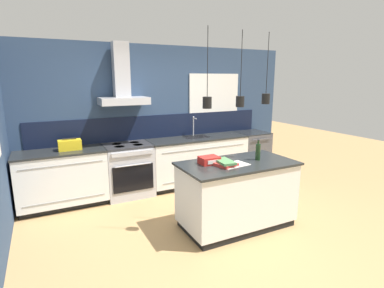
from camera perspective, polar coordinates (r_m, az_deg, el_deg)
ground_plane at (r=4.27m, az=3.23°, el=-15.70°), size 16.00×16.00×0.00m
wall_back at (r=5.61m, az=-7.15°, el=5.61°), size 5.60×2.22×2.60m
counter_run_left at (r=5.19m, az=-23.43°, el=-6.03°), size 1.34×0.64×0.91m
counter_run_sink at (r=5.80m, az=1.05°, el=-3.07°), size 1.95×0.64×1.30m
oven_range at (r=5.33m, az=-12.02°, el=-4.85°), size 0.79×0.66×0.91m
dishwasher at (r=6.48m, az=11.11°, el=-1.71°), size 0.62×0.65×0.91m
kitchen_island at (r=4.19m, az=8.49°, el=-9.44°), size 1.56×0.83×0.91m
bottle_on_island at (r=4.20m, az=12.45°, el=-1.40°), size 0.07×0.07×0.29m
book_stack at (r=3.88m, az=6.32°, el=-3.63°), size 0.30×0.35×0.07m
red_supply_box at (r=3.94m, az=3.29°, el=-3.09°), size 0.25×0.20×0.10m
paper_pile at (r=3.93m, az=7.85°, el=-3.93°), size 0.42×0.30×0.01m
yellow_toolbox at (r=5.06m, az=-22.26°, el=-0.15°), size 0.34×0.18×0.19m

